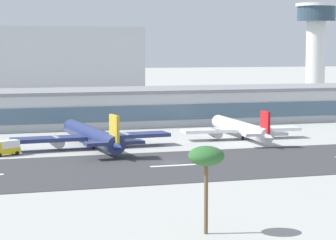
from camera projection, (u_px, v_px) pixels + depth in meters
The scene contains 10 objects.
ground_plane at pixel (172, 163), 142.27m from camera, with size 1400.00×1400.00×0.00m, color #A8A8A3.
runway_strip at pixel (178, 165), 138.52m from camera, with size 800.00×36.27×0.08m, color #38383A.
runway_centreline_dash_4 at pixel (180, 165), 138.63m from camera, with size 12.00×1.20×0.01m, color white.
terminal_building at pixel (122, 106), 215.41m from camera, with size 194.61×28.21×10.79m.
control_tower at pixel (316, 40), 278.28m from camera, with size 16.31×16.31×40.82m.
distant_hotel_block at pixel (21, 64), 310.02m from camera, with size 104.23×33.36×32.58m, color #BCBCC1.
airliner_gold_tail_gate_0 at pixel (93, 136), 161.52m from camera, with size 37.30×44.41×9.27m.
airliner_red_tail_gate_1 at pixel (242, 129), 178.32m from camera, with size 31.15×40.68×8.49m.
service_box_truck_0 at pixel (6, 147), 151.45m from camera, with size 6.46×4.59×3.25m.
palm_tree_0 at pixel (206, 158), 86.44m from camera, with size 4.49×4.49×11.02m.
Camera 1 is at (-42.33, -134.17, 22.85)m, focal length 75.26 mm.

